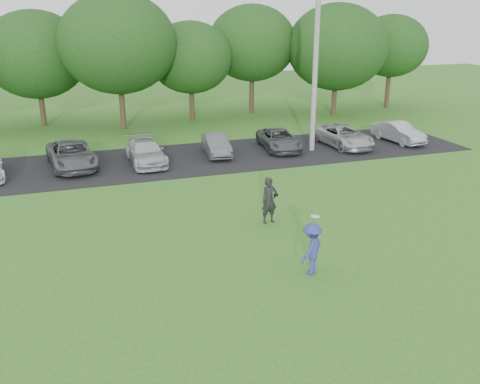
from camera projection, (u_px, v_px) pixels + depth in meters
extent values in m
plane|color=#2B7220|center=(276.00, 266.00, 16.61)|extent=(100.00, 100.00, 0.00)
cube|color=black|center=(183.00, 159.00, 28.24)|extent=(32.00, 6.50, 0.03)
cylinder|color=gray|center=(316.00, 53.00, 28.31)|extent=(0.28, 0.28, 10.65)
imported|color=#333A91|center=(312.00, 249.00, 15.94)|extent=(1.19, 1.12, 1.61)
cylinder|color=white|center=(315.00, 216.00, 15.33)|extent=(0.28, 0.27, 0.09)
imported|color=black|center=(269.00, 200.00, 19.71)|extent=(0.70, 0.52, 1.75)
cube|color=black|center=(276.00, 195.00, 19.52)|extent=(0.15, 0.12, 0.10)
imported|color=#575A5F|center=(72.00, 155.00, 26.64)|extent=(2.58, 4.72, 1.25)
imported|color=#B8BBC0|center=(146.00, 152.00, 27.31)|extent=(1.76, 4.16, 1.20)
imported|color=#515258|center=(217.00, 145.00, 28.91)|extent=(1.52, 3.46, 1.11)
imported|color=#505257|center=(279.00, 139.00, 30.05)|extent=(2.23, 4.15, 1.11)
imported|color=#B6B9BE|center=(343.00, 136.00, 30.69)|extent=(2.32, 4.46, 1.20)
imported|color=#A8AAAF|center=(399.00, 132.00, 31.65)|extent=(1.72, 3.72, 1.18)
cylinder|color=#38281C|center=(42.00, 110.00, 35.97)|extent=(0.36, 0.36, 2.20)
ellipsoid|color=#214C19|center=(36.00, 55.00, 34.79)|extent=(6.68, 6.68, 5.68)
cylinder|color=#38281C|center=(122.00, 109.00, 34.90)|extent=(0.36, 0.36, 2.70)
ellipsoid|color=#214C19|center=(118.00, 43.00, 33.55)|extent=(7.42, 7.42, 6.31)
cylinder|color=#38281C|center=(192.00, 105.00, 37.75)|extent=(0.36, 0.36, 2.20)
ellipsoid|color=#214C19|center=(191.00, 57.00, 36.68)|extent=(5.76, 5.76, 4.90)
cylinder|color=#38281C|center=(252.00, 95.00, 40.43)|extent=(0.36, 0.36, 2.70)
ellipsoid|color=#214C19|center=(252.00, 43.00, 39.19)|extent=(6.50, 6.50, 5.53)
cylinder|color=#38281C|center=(334.00, 100.00, 39.67)|extent=(0.36, 0.36, 2.20)
ellipsoid|color=#214C19|center=(337.00, 47.00, 38.42)|extent=(7.24, 7.24, 6.15)
cylinder|color=#38281C|center=(387.00, 91.00, 42.51)|extent=(0.36, 0.36, 2.70)
ellipsoid|color=#214C19|center=(392.00, 46.00, 41.38)|extent=(5.58, 5.58, 4.74)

